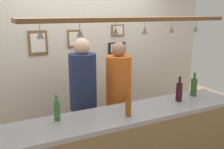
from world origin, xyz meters
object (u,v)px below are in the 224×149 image
bottle_champagne_green (194,87)px  picture_frame_upper_small (118,30)px  bottle_wine_dark_red (179,91)px  bottle_beer_green_import (57,110)px  bottle_beer_amber_tall (128,107)px  person_middle_orange_shirt (119,90)px  person_left_navy_shirt (83,92)px  picture_frame_caricature (38,43)px  picture_frame_lower_pair (117,48)px  picture_frame_crest (74,39)px

bottle_champagne_green → picture_frame_upper_small: size_ratio=1.36×
bottle_wine_dark_red → bottle_beer_green_import: size_ratio=1.15×
picture_frame_upper_small → bottle_wine_dark_red: bearing=-85.8°
picture_frame_upper_small → bottle_beer_amber_tall: bearing=-114.1°
bottle_beer_green_import → person_middle_orange_shirt: bearing=29.9°
person_middle_orange_shirt → picture_frame_upper_small: picture_frame_upper_small is taller
bottle_beer_amber_tall → bottle_champagne_green: 1.09m
person_left_navy_shirt → picture_frame_caricature: 0.98m
person_middle_orange_shirt → bottle_beer_green_import: size_ratio=6.30×
person_middle_orange_shirt → picture_frame_caricature: bearing=141.5°
bottle_beer_green_import → picture_frame_upper_small: size_ratio=1.18×
bottle_wine_dark_red → picture_frame_caricature: 1.99m
picture_frame_lower_pair → bottle_beer_green_import: bearing=-136.3°
picture_frame_upper_small → bottle_champagne_green: bearing=-72.7°
bottle_wine_dark_red → bottle_beer_green_import: bearing=176.1°
bottle_wine_dark_red → picture_frame_lower_pair: size_ratio=1.00×
person_left_navy_shirt → picture_frame_lower_pair: bearing=39.7°
picture_frame_crest → picture_frame_lower_pair: (0.72, 0.00, -0.18)m
bottle_beer_green_import → picture_frame_lower_pair: 1.88m
picture_frame_lower_pair → person_left_navy_shirt: bearing=-140.3°
picture_frame_caricature → person_left_navy_shirt: bearing=-61.6°
bottle_champagne_green → picture_frame_upper_small: (-0.40, 1.30, 0.64)m
person_middle_orange_shirt → picture_frame_upper_small: size_ratio=7.45×
picture_frame_caricature → person_middle_orange_shirt: bearing=-38.5°
person_left_navy_shirt → bottle_wine_dark_red: person_left_navy_shirt is taller
person_left_navy_shirt → person_middle_orange_shirt: person_left_navy_shirt is taller
person_left_navy_shirt → picture_frame_lower_pair: size_ratio=5.71×
picture_frame_crest → picture_frame_upper_small: bearing=0.0°
bottle_wine_dark_red → bottle_beer_green_import: bottle_wine_dark_red is taller
bottle_beer_green_import → picture_frame_lower_pair: bearing=43.7°
picture_frame_caricature → picture_frame_crest: size_ratio=1.31×
picture_frame_lower_pair → bottle_beer_amber_tall: bearing=-113.7°
bottle_champagne_green → bottle_beer_green_import: 1.75m
picture_frame_crest → picture_frame_lower_pair: 0.74m
picture_frame_caricature → picture_frame_upper_small: bearing=0.0°
person_middle_orange_shirt → bottle_champagne_green: (0.76, -0.59, 0.11)m
person_middle_orange_shirt → picture_frame_caricature: 1.29m
bottle_wine_dark_red → picture_frame_caricature: bearing=134.5°
bottle_beer_amber_tall → bottle_beer_green_import: bearing=161.7°
person_left_navy_shirt → picture_frame_caricature: bearing=118.4°
person_left_navy_shirt → bottle_beer_green_import: person_left_navy_shirt is taller
person_left_navy_shirt → bottle_beer_amber_tall: bearing=-76.3°
bottle_wine_dark_red → bottle_champagne_green: size_ratio=1.00×
bottle_beer_green_import → picture_frame_caricature: size_ratio=0.76×
person_middle_orange_shirt → picture_frame_caricature: size_ratio=4.82×
bottle_wine_dark_red → picture_frame_lower_pair: picture_frame_lower_pair is taller
picture_frame_lower_pair → bottle_champagne_green: bearing=-72.2°
person_middle_orange_shirt → picture_frame_lower_pair: person_middle_orange_shirt is taller
bottle_beer_green_import → picture_frame_upper_small: bearing=43.4°
person_left_navy_shirt → person_middle_orange_shirt: (0.51, 0.00, -0.05)m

